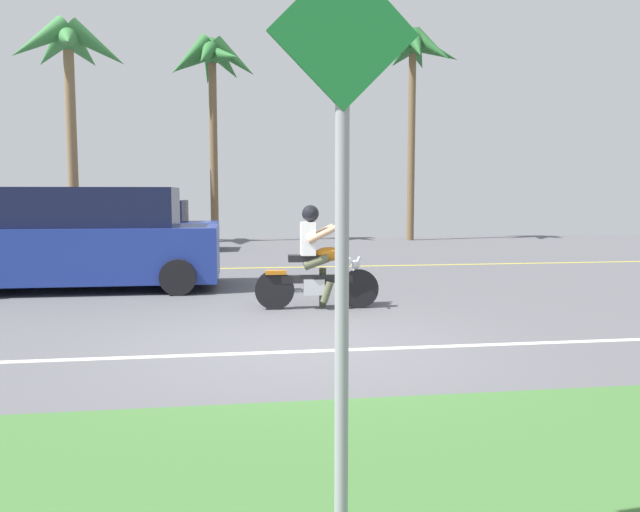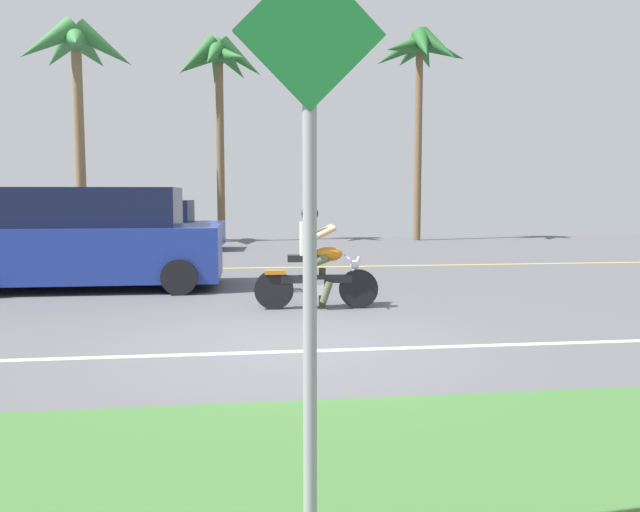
% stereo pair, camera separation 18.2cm
% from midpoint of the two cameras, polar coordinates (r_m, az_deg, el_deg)
% --- Properties ---
extents(ground, '(56.00, 30.00, 0.04)m').
position_cam_midpoint_polar(ground, '(10.49, -4.15, -4.26)').
color(ground, '#545459').
extents(lane_line_near, '(50.40, 0.12, 0.01)m').
position_cam_midpoint_polar(lane_line_near, '(7.24, -2.27, -8.58)').
color(lane_line_near, silver).
rests_on(lane_line_near, ground).
extents(lane_line_far, '(50.40, 0.12, 0.01)m').
position_cam_midpoint_polar(lane_line_far, '(15.28, -5.44, -1.06)').
color(lane_line_far, yellow).
rests_on(lane_line_far, ground).
extents(motorcyclist, '(1.92, 0.63, 1.61)m').
position_cam_midpoint_polar(motorcyclist, '(9.77, -0.90, -0.83)').
color(motorcyclist, black).
rests_on(motorcyclist, ground).
extents(suv_nearby, '(5.07, 2.18, 1.90)m').
position_cam_midpoint_polar(suv_nearby, '(12.58, -20.89, 1.37)').
color(suv_nearby, navy).
rests_on(suv_nearby, ground).
extents(parked_car_0, '(3.66, 1.98, 1.56)m').
position_cam_midpoint_polar(parked_car_0, '(21.88, -26.24, 2.30)').
color(parked_car_0, '#8C939E').
rests_on(parked_car_0, ground).
extents(parked_car_1, '(3.72, 2.16, 1.57)m').
position_cam_midpoint_polar(parked_car_1, '(20.51, -14.76, 2.53)').
color(parked_car_1, navy).
rests_on(parked_car_1, ground).
extents(palm_tree_0, '(3.55, 3.65, 7.91)m').
position_cam_midpoint_polar(palm_tree_0, '(24.99, 8.15, 17.23)').
color(palm_tree_0, brown).
rests_on(palm_tree_0, ground).
extents(palm_tree_1, '(3.43, 3.47, 7.47)m').
position_cam_midpoint_polar(palm_tree_1, '(24.15, -9.94, 16.43)').
color(palm_tree_1, brown).
rests_on(palm_tree_1, ground).
extents(palm_tree_2, '(3.95, 4.16, 7.68)m').
position_cam_midpoint_polar(palm_tree_2, '(24.00, -21.93, 16.41)').
color(palm_tree_2, brown).
rests_on(palm_tree_2, ground).
extents(street_sign, '(0.62, 0.06, 2.74)m').
position_cam_midpoint_polar(street_sign, '(2.64, 0.05, 2.96)').
color(street_sign, gray).
rests_on(street_sign, ground).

